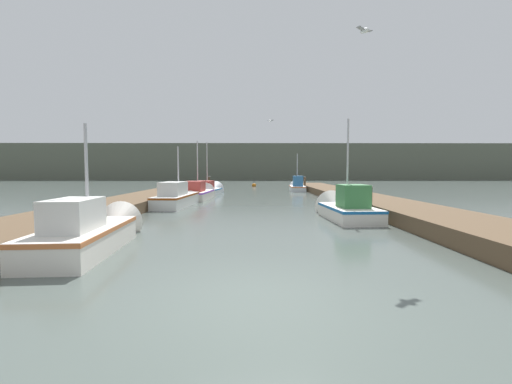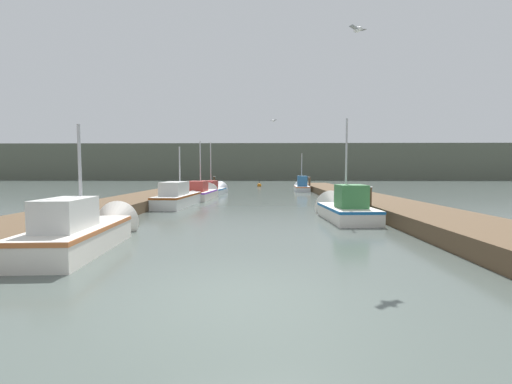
{
  "view_description": "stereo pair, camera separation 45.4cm",
  "coord_description": "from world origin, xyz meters",
  "px_view_note": "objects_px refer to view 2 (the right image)",
  "views": [
    {
      "loc": [
        0.05,
        -5.4,
        2.05
      ],
      "look_at": [
        0.18,
        12.01,
        0.94
      ],
      "focal_mm": 24.0,
      "sensor_mm": 36.0,
      "label": 1
    },
    {
      "loc": [
        0.5,
        -5.4,
        2.05
      ],
      "look_at": [
        0.18,
        12.01,
        0.94
      ],
      "focal_mm": 24.0,
      "sensor_mm": 36.0,
      "label": 2
    }
  ],
  "objects_px": {
    "fishing_boat_1": "(343,208)",
    "fishing_boat_2": "(181,197)",
    "fishing_boat_3": "(201,193)",
    "mooring_piling_3": "(309,183)",
    "fishing_boat_0": "(87,230)",
    "mooring_piling_0": "(214,182)",
    "mooring_piling_2": "(369,202)",
    "fishing_boat_4": "(213,190)",
    "seagull_1": "(358,29)",
    "channel_buoy": "(259,185)",
    "fishing_boat_5": "(301,186)",
    "seagull_lead": "(273,121)",
    "mooring_piling_1": "(348,198)"
  },
  "relations": [
    {
      "from": "fishing_boat_0",
      "to": "fishing_boat_2",
      "type": "xyz_separation_m",
      "value": [
        -0.07,
        11.02,
        0.03
      ]
    },
    {
      "from": "fishing_boat_0",
      "to": "fishing_boat_1",
      "type": "height_order",
      "value": "fishing_boat_1"
    },
    {
      "from": "mooring_piling_0",
      "to": "mooring_piling_2",
      "type": "distance_m",
      "value": 26.88
    },
    {
      "from": "mooring_piling_3",
      "to": "seagull_lead",
      "type": "distance_m",
      "value": 12.2
    },
    {
      "from": "fishing_boat_4",
      "to": "mooring_piling_2",
      "type": "bearing_deg",
      "value": -52.43
    },
    {
      "from": "fishing_boat_4",
      "to": "fishing_boat_5",
      "type": "xyz_separation_m",
      "value": [
        8.24,
        5.13,
        0.07
      ]
    },
    {
      "from": "mooring_piling_0",
      "to": "channel_buoy",
      "type": "bearing_deg",
      "value": 32.14
    },
    {
      "from": "fishing_boat_3",
      "to": "fishing_boat_4",
      "type": "bearing_deg",
      "value": 91.77
    },
    {
      "from": "fishing_boat_0",
      "to": "mooring_piling_0",
      "type": "height_order",
      "value": "fishing_boat_0"
    },
    {
      "from": "fishing_boat_2",
      "to": "mooring_piling_2",
      "type": "relative_size",
      "value": 4.76
    },
    {
      "from": "seagull_lead",
      "to": "fishing_boat_5",
      "type": "bearing_deg",
      "value": 115.11
    },
    {
      "from": "fishing_boat_5",
      "to": "fishing_boat_4",
      "type": "bearing_deg",
      "value": -145.1
    },
    {
      "from": "fishing_boat_2",
      "to": "fishing_boat_4",
      "type": "height_order",
      "value": "fishing_boat_4"
    },
    {
      "from": "fishing_boat_2",
      "to": "fishing_boat_5",
      "type": "bearing_deg",
      "value": 62.35
    },
    {
      "from": "mooring_piling_3",
      "to": "mooring_piling_0",
      "type": "bearing_deg",
      "value": 158.38
    },
    {
      "from": "mooring_piling_1",
      "to": "mooring_piling_2",
      "type": "xyz_separation_m",
      "value": [
        -0.2,
        -4.43,
        0.18
      ]
    },
    {
      "from": "fishing_boat_5",
      "to": "mooring_piling_1",
      "type": "height_order",
      "value": "fishing_boat_5"
    },
    {
      "from": "channel_buoy",
      "to": "fishing_boat_2",
      "type": "bearing_deg",
      "value": -100.84
    },
    {
      "from": "fishing_boat_1",
      "to": "fishing_boat_2",
      "type": "bearing_deg",
      "value": 143.33
    },
    {
      "from": "channel_buoy",
      "to": "seagull_lead",
      "type": "relative_size",
      "value": 2.16
    },
    {
      "from": "seagull_1",
      "to": "fishing_boat_4",
      "type": "bearing_deg",
      "value": -104.28
    },
    {
      "from": "seagull_1",
      "to": "mooring_piling_2",
      "type": "bearing_deg",
      "value": -144.47
    },
    {
      "from": "fishing_boat_5",
      "to": "mooring_piling_0",
      "type": "distance_m",
      "value": 10.88
    },
    {
      "from": "fishing_boat_1",
      "to": "mooring_piling_2",
      "type": "bearing_deg",
      "value": 13.97
    },
    {
      "from": "fishing_boat_5",
      "to": "seagull_1",
      "type": "height_order",
      "value": "seagull_1"
    },
    {
      "from": "channel_buoy",
      "to": "seagull_1",
      "type": "xyz_separation_m",
      "value": [
        2.93,
        -33.51,
        5.67
      ]
    },
    {
      "from": "fishing_boat_4",
      "to": "seagull_1",
      "type": "xyz_separation_m",
      "value": [
        6.86,
        -19.89,
        5.46
      ]
    },
    {
      "from": "fishing_boat_3",
      "to": "mooring_piling_3",
      "type": "relative_size",
      "value": 3.74
    },
    {
      "from": "fishing_boat_1",
      "to": "fishing_boat_2",
      "type": "distance_m",
      "value": 9.9
    },
    {
      "from": "fishing_boat_0",
      "to": "mooring_piling_0",
      "type": "xyz_separation_m",
      "value": [
        -0.9,
        30.73,
        0.22
      ]
    },
    {
      "from": "fishing_boat_2",
      "to": "fishing_boat_1",
      "type": "bearing_deg",
      "value": -30.42
    },
    {
      "from": "mooring_piling_3",
      "to": "fishing_boat_1",
      "type": "bearing_deg",
      "value": -93.94
    },
    {
      "from": "fishing_boat_4",
      "to": "mooring_piling_0",
      "type": "height_order",
      "value": "fishing_boat_4"
    },
    {
      "from": "fishing_boat_3",
      "to": "mooring_piling_1",
      "type": "bearing_deg",
      "value": -26.52
    },
    {
      "from": "channel_buoy",
      "to": "mooring_piling_1",
      "type": "bearing_deg",
      "value": -77.6
    },
    {
      "from": "fishing_boat_3",
      "to": "channel_buoy",
      "type": "xyz_separation_m",
      "value": [
        4.04,
        18.45,
        -0.28
      ]
    },
    {
      "from": "channel_buoy",
      "to": "mooring_piling_3",
      "type": "bearing_deg",
      "value": -54.74
    },
    {
      "from": "seagull_1",
      "to": "mooring_piling_1",
      "type": "bearing_deg",
      "value": -136.42
    },
    {
      "from": "fishing_boat_3",
      "to": "mooring_piling_0",
      "type": "xyz_separation_m",
      "value": [
        -1.2,
        15.16,
        0.25
      ]
    },
    {
      "from": "fishing_boat_2",
      "to": "mooring_piling_3",
      "type": "bearing_deg",
      "value": 61.46
    },
    {
      "from": "fishing_boat_5",
      "to": "channel_buoy",
      "type": "bearing_deg",
      "value": 119.93
    },
    {
      "from": "fishing_boat_1",
      "to": "seagull_lead",
      "type": "height_order",
      "value": "seagull_lead"
    },
    {
      "from": "fishing_boat_3",
      "to": "fishing_boat_5",
      "type": "height_order",
      "value": "fishing_boat_3"
    },
    {
      "from": "fishing_boat_1",
      "to": "fishing_boat_5",
      "type": "distance_m",
      "value": 20.01
    },
    {
      "from": "fishing_boat_3",
      "to": "mooring_piling_0",
      "type": "bearing_deg",
      "value": 97.6
    },
    {
      "from": "fishing_boat_5",
      "to": "channel_buoy",
      "type": "height_order",
      "value": "fishing_boat_5"
    },
    {
      "from": "seagull_1",
      "to": "fishing_boat_5",
      "type": "bearing_deg",
      "value": -126.48
    },
    {
      "from": "fishing_boat_1",
      "to": "mooring_piling_3",
      "type": "bearing_deg",
      "value": 83.17
    },
    {
      "from": "fishing_boat_3",
      "to": "mooring_piling_0",
      "type": "height_order",
      "value": "fishing_boat_3"
    },
    {
      "from": "mooring_piling_0",
      "to": "seagull_lead",
      "type": "relative_size",
      "value": 2.81
    }
  ]
}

